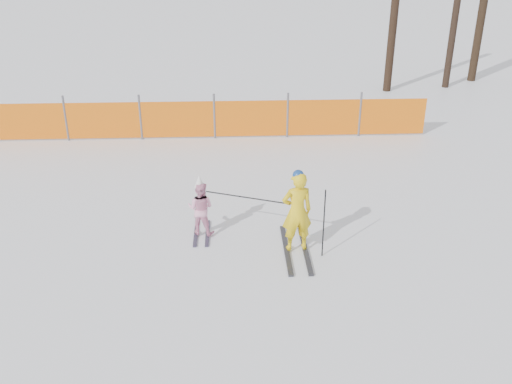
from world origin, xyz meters
TOP-DOWN VIEW (x-y plane):
  - ground at (0.00, 0.00)m, footprint 120.00×120.00m
  - adult at (0.70, 0.11)m, footprint 0.60×1.71m
  - child at (-1.02, 0.79)m, footprint 0.60×1.00m
  - ski_poles at (0.42, 0.21)m, footprint 2.08×0.86m
  - safety_fence at (-4.04, 6.19)m, footprint 17.85×0.06m

SIDE VIEW (x-z plane):
  - ground at x=0.00m, z-range 0.00..0.00m
  - safety_fence at x=-4.04m, z-range -0.07..1.18m
  - child at x=-1.02m, z-range -0.05..1.17m
  - adult at x=0.70m, z-range -0.01..1.57m
  - ski_poles at x=0.42m, z-range 0.15..1.44m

